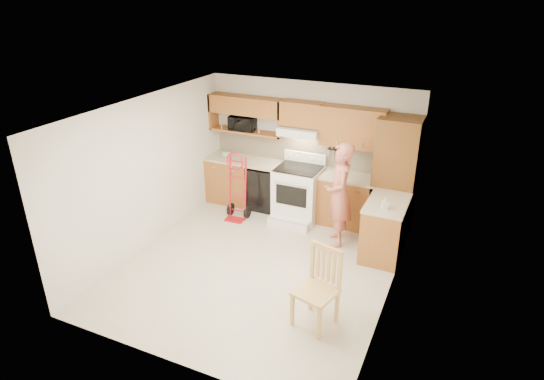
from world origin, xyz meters
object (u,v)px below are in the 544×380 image
Objects in this scene: person at (339,195)px; hand_truck at (236,189)px; microwave at (243,123)px; range at (297,189)px; dining_chair at (316,289)px.

hand_truck is at bearing -114.20° from person.
microwave is at bearing -133.55° from person.
range is 2.96m from dining_chair.
hand_truck is 3.21m from dining_chair.
person reaches higher than dining_chair.
hand_truck is at bearing -156.15° from range.
person is at bearing -5.08° from hand_truck.
hand_truck is (-1.99, 0.08, -0.30)m from person.
range is at bearing 130.90° from dining_chair.
range reaches higher than dining_chair.
hand_truck is at bearing -80.17° from microwave.
hand_truck is (-1.03, -0.46, -0.00)m from range.
range is 1.13m from hand_truck.
microwave reaches higher than range.
range is at bearing -22.61° from microwave.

